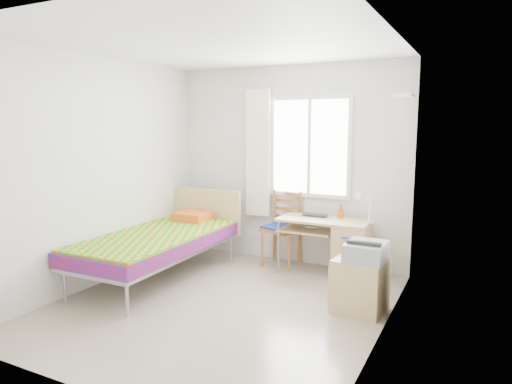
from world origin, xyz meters
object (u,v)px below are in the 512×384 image
(desk, at_px, (346,247))
(chair, at_px, (283,223))
(printer, at_px, (366,251))
(bed, at_px, (161,240))
(cabinet, at_px, (360,285))

(desk, height_order, chair, chair)
(desk, height_order, printer, printer)
(bed, xyz_separation_m, chair, (1.09, 1.17, 0.08))
(bed, height_order, chair, chair)
(desk, bearing_deg, chair, 169.01)
(bed, xyz_separation_m, cabinet, (2.38, 0.08, -0.20))
(bed, relative_size, desk, 2.01)
(chair, bearing_deg, printer, -23.62)
(bed, bearing_deg, cabinet, 1.01)
(desk, xyz_separation_m, cabinet, (0.40, -0.92, -0.11))
(desk, height_order, cabinet, desk)
(chair, height_order, cabinet, chair)
(chair, relative_size, printer, 2.26)
(desk, bearing_deg, printer, -64.56)
(bed, distance_m, desk, 2.22)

